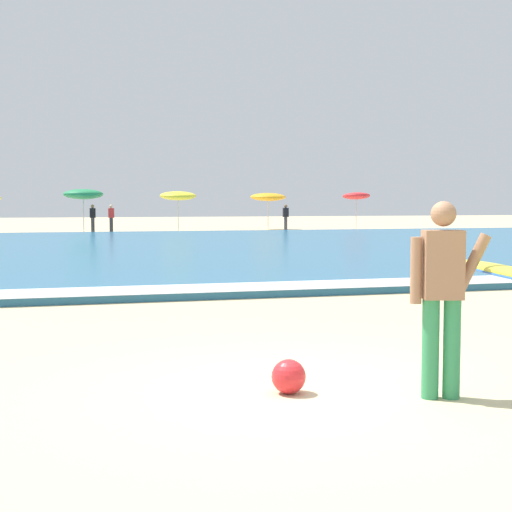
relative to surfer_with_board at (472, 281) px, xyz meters
name	(u,v)px	position (x,y,z in m)	size (l,w,h in m)	color
ground_plane	(307,390)	(-1.28, 0.66, -1.04)	(160.00, 160.00, 0.00)	beige
sea	(118,249)	(-1.28, 21.10, -0.97)	(120.00, 28.00, 0.14)	teal
surf_foam	(181,289)	(-1.28, 7.70, -0.89)	(120.00, 1.36, 0.01)	white
surfer_with_board	(472,281)	(0.00, 0.00, 0.00)	(1.28, 2.86, 1.73)	#338E56
beach_umbrella_2	(83,194)	(-1.82, 36.86, 1.12)	(2.18, 2.18, 2.45)	beige
beach_umbrella_3	(178,196)	(3.60, 37.72, 1.05)	(2.11, 2.13, 2.39)	beige
beach_umbrella_4	(268,197)	(9.57, 39.46, 1.00)	(2.21, 2.23, 2.33)	beige
beach_umbrella_5	(356,196)	(15.14, 38.56, 1.07)	(1.73, 1.76, 2.39)	beige
beachgoer_near_row_left	(111,218)	(-0.29, 37.16, -0.19)	(0.32, 0.20, 1.58)	#383842
beachgoer_near_row_mid	(286,217)	(9.86, 36.71, -0.19)	(0.32, 0.20, 1.58)	#383842
beachgoer_near_row_right	(93,218)	(-1.31, 37.37, -0.19)	(0.32, 0.20, 1.58)	#383842
beach_ball	(289,377)	(-1.49, 0.57, -0.88)	(0.31, 0.31, 0.31)	red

